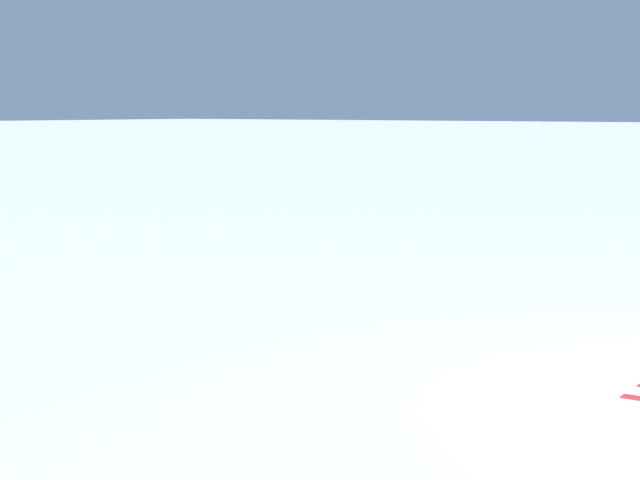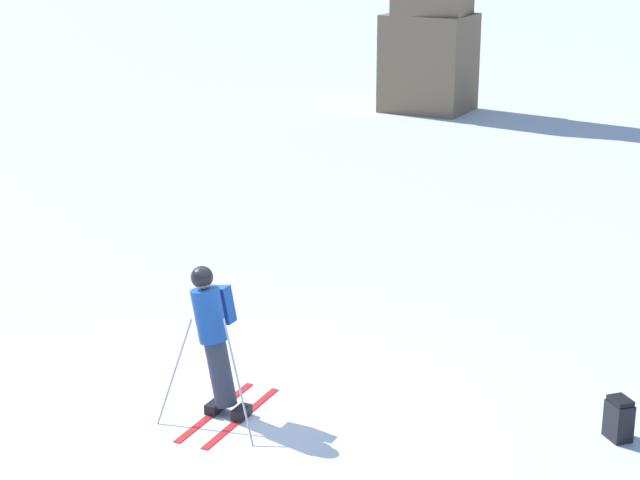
{
  "view_description": "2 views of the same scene",
  "coord_description": "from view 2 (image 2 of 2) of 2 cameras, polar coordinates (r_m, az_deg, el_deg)",
  "views": [
    {
      "loc": [
        -7.4,
        -1.83,
        1.98
      ],
      "look_at": [
        0.84,
        4.4,
        0.71
      ],
      "focal_mm": 60.0,
      "sensor_mm": 36.0,
      "label": 1
    },
    {
      "loc": [
        6.13,
        -9.61,
        5.73
      ],
      "look_at": [
        0.04,
        1.92,
        1.67
      ],
      "focal_mm": 60.0,
      "sensor_mm": 36.0,
      "label": 2
    }
  ],
  "objects": [
    {
      "name": "ground_plane",
      "position": [
        12.76,
        -4.25,
        -9.45
      ],
      "size": [
        300.0,
        300.0,
        0.0
      ],
      "primitive_type": "plane",
      "color": "white"
    },
    {
      "name": "skier",
      "position": [
        12.53,
        -5.68,
        -4.88
      ],
      "size": [
        1.29,
        1.73,
        1.84
      ],
      "rotation": [
        0.0,
        0.0,
        0.05
      ],
      "color": "red",
      "rests_on": "ground"
    },
    {
      "name": "spare_backpack",
      "position": [
        12.62,
        15.65,
        -9.18
      ],
      "size": [
        0.37,
        0.37,
        0.5
      ],
      "rotation": [
        0.0,
        0.0,
        5.52
      ],
      "color": "black",
      "rests_on": "ground"
    }
  ]
}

